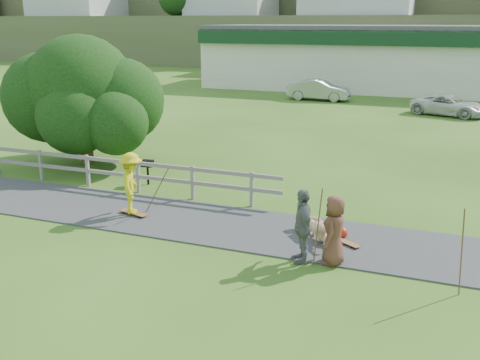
{
  "coord_description": "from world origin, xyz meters",
  "views": [
    {
      "loc": [
        7.19,
        -11.39,
        5.53
      ],
      "look_at": [
        2.11,
        2.0,
        1.23
      ],
      "focal_mm": 40.0,
      "sensor_mm": 36.0,
      "label": 1
    }
  ],
  "objects_px": {
    "tree": "(84,115)",
    "bbq": "(148,172)",
    "spectator_c": "(334,230)",
    "car_silver": "(319,90)",
    "car_white": "(449,105)",
    "skater_fallen": "(317,228)",
    "spectator_b": "(302,226)",
    "skater_rider": "(132,187)"
  },
  "relations": [
    {
      "from": "spectator_c",
      "to": "bbq",
      "type": "xyz_separation_m",
      "value": [
        -7.3,
        4.0,
        -0.4
      ]
    },
    {
      "from": "spectator_b",
      "to": "bbq",
      "type": "xyz_separation_m",
      "value": [
        -6.57,
        4.14,
        -0.47
      ]
    },
    {
      "from": "spectator_b",
      "to": "car_silver",
      "type": "xyz_separation_m",
      "value": [
        -5.56,
        26.38,
        -0.18
      ]
    },
    {
      "from": "skater_rider",
      "to": "car_silver",
      "type": "xyz_separation_m",
      "value": [
        -0.18,
        25.15,
        -0.18
      ]
    },
    {
      "from": "skater_rider",
      "to": "car_silver",
      "type": "height_order",
      "value": "skater_rider"
    },
    {
      "from": "skater_fallen",
      "to": "bbq",
      "type": "distance_m",
      "value": 7.16
    },
    {
      "from": "spectator_c",
      "to": "car_silver",
      "type": "bearing_deg",
      "value": -164.66
    },
    {
      "from": "tree",
      "to": "spectator_c",
      "type": "bearing_deg",
      "value": -27.32
    },
    {
      "from": "skater_fallen",
      "to": "car_white",
      "type": "bearing_deg",
      "value": 37.4
    },
    {
      "from": "car_silver",
      "to": "skater_fallen",
      "type": "bearing_deg",
      "value": -167.46
    },
    {
      "from": "spectator_b",
      "to": "bbq",
      "type": "bearing_deg",
      "value": -148.53
    },
    {
      "from": "spectator_c",
      "to": "car_white",
      "type": "distance_m",
      "value": 22.85
    },
    {
      "from": "spectator_c",
      "to": "skater_fallen",
      "type": "bearing_deg",
      "value": -149.58
    },
    {
      "from": "car_white",
      "to": "bbq",
      "type": "relative_size",
      "value": 5.04
    },
    {
      "from": "bbq",
      "to": "spectator_c",
      "type": "bearing_deg",
      "value": -37.23
    },
    {
      "from": "car_white",
      "to": "spectator_c",
      "type": "bearing_deg",
      "value": -167.65
    },
    {
      "from": "skater_fallen",
      "to": "spectator_b",
      "type": "relative_size",
      "value": 0.97
    },
    {
      "from": "spectator_b",
      "to": "car_silver",
      "type": "distance_m",
      "value": 26.96
    },
    {
      "from": "tree",
      "to": "skater_rider",
      "type": "bearing_deg",
      "value": -42.93
    },
    {
      "from": "skater_fallen",
      "to": "tree",
      "type": "xyz_separation_m",
      "value": [
        -10.42,
        4.48,
        1.64
      ]
    },
    {
      "from": "skater_fallen",
      "to": "car_white",
      "type": "distance_m",
      "value": 21.69
    },
    {
      "from": "spectator_c",
      "to": "car_silver",
      "type": "relative_size",
      "value": 0.38
    },
    {
      "from": "spectator_b",
      "to": "spectator_c",
      "type": "bearing_deg",
      "value": 74.62
    },
    {
      "from": "car_silver",
      "to": "car_white",
      "type": "xyz_separation_m",
      "value": [
        8.72,
        -3.52,
        -0.12
      ]
    },
    {
      "from": "skater_rider",
      "to": "bbq",
      "type": "distance_m",
      "value": 3.18
    },
    {
      "from": "skater_rider",
      "to": "spectator_c",
      "type": "distance_m",
      "value": 6.2
    },
    {
      "from": "skater_rider",
      "to": "bbq",
      "type": "height_order",
      "value": "skater_rider"
    },
    {
      "from": "spectator_c",
      "to": "car_silver",
      "type": "xyz_separation_m",
      "value": [
        -6.29,
        26.24,
        -0.11
      ]
    },
    {
      "from": "spectator_c",
      "to": "tree",
      "type": "height_order",
      "value": "tree"
    },
    {
      "from": "spectator_b",
      "to": "car_white",
      "type": "xyz_separation_m",
      "value": [
        3.16,
        22.86,
        -0.3
      ]
    },
    {
      "from": "skater_fallen",
      "to": "spectator_b",
      "type": "xyz_separation_m",
      "value": [
        -0.04,
        -1.4,
        0.58
      ]
    },
    {
      "from": "skater_fallen",
      "to": "bbq",
      "type": "height_order",
      "value": "bbq"
    },
    {
      "from": "spectator_c",
      "to": "bbq",
      "type": "distance_m",
      "value": 8.33
    },
    {
      "from": "tree",
      "to": "bbq",
      "type": "height_order",
      "value": "tree"
    },
    {
      "from": "car_white",
      "to": "skater_fallen",
      "type": "bearing_deg",
      "value": -169.8
    },
    {
      "from": "spectator_b",
      "to": "skater_rider",
      "type": "bearing_deg",
      "value": -129.19
    },
    {
      "from": "spectator_c",
      "to": "car_white",
      "type": "xyz_separation_m",
      "value": [
        2.43,
        22.72,
        -0.23
      ]
    },
    {
      "from": "skater_rider",
      "to": "skater_fallen",
      "type": "bearing_deg",
      "value": -114.37
    },
    {
      "from": "spectator_b",
      "to": "bbq",
      "type": "height_order",
      "value": "spectator_b"
    },
    {
      "from": "spectator_c",
      "to": "tree",
      "type": "xyz_separation_m",
      "value": [
        -11.1,
        5.74,
        1.12
      ]
    },
    {
      "from": "spectator_c",
      "to": "bbq",
      "type": "relative_size",
      "value": 1.93
    },
    {
      "from": "tree",
      "to": "spectator_b",
      "type": "bearing_deg",
      "value": -29.53
    }
  ]
}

